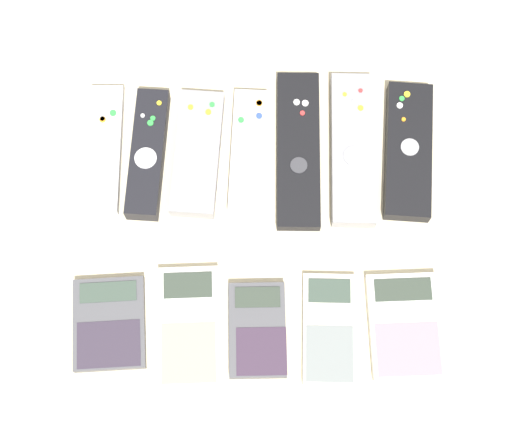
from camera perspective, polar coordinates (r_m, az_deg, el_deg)
The scene contains 13 objects.
ground_plane at distance 1.10m, azimuth -0.02°, elevation -1.92°, with size 3.00×3.00×0.00m, color beige.
remote_0 at distance 1.16m, azimuth -10.21°, elevation 4.94°, with size 0.05×0.18×0.02m.
remote_1 at distance 1.14m, azimuth -7.37°, elevation 4.64°, with size 0.05×0.18×0.03m.
remote_2 at distance 1.13m, azimuth -4.06°, elevation 4.71°, with size 0.07×0.17×0.03m.
remote_3 at distance 1.13m, azimuth -0.66°, elevation 4.80°, with size 0.05×0.17×0.02m.
remote_4 at distance 1.14m, azimuth 2.69°, elevation 4.93°, with size 0.06×0.22×0.02m.
remote_5 at distance 1.14m, azimuth 6.32°, elevation 4.97°, with size 0.06×0.21×0.03m.
remote_6 at distance 1.15m, azimuth 9.98°, elevation 4.82°, with size 0.07×0.19×0.02m.
calculator_0 at distance 1.09m, azimuth -9.90°, elevation -6.57°, with size 0.10×0.12×0.02m.
calculator_1 at distance 1.08m, azimuth -4.65°, elevation -6.79°, with size 0.08×0.15×0.02m.
calculator_2 at distance 1.07m, azimuth 0.19°, elevation -7.09°, with size 0.07×0.12×0.02m.
calculator_3 at distance 1.08m, azimuth 4.75°, elevation -6.96°, with size 0.07×0.14×0.01m.
calculator_4 at distance 1.09m, azimuth 9.76°, elevation -6.70°, with size 0.10×0.14×0.02m.
Camera 1 is at (0.00, -0.28, 1.07)m, focal length 60.00 mm.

